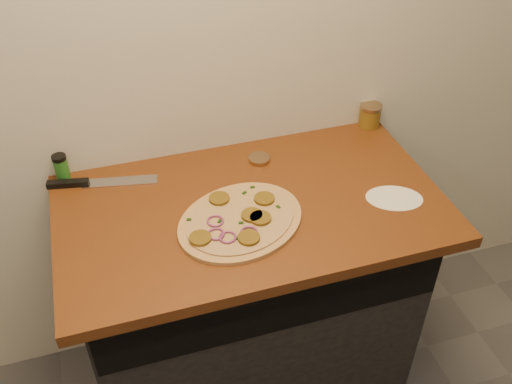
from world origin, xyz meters
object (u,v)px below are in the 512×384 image
object	(u,v)px
spice_shaker	(61,167)
chefs_knife	(93,183)
pizza	(240,220)
salsa_jar	(370,115)

from	to	relation	value
spice_shaker	chefs_knife	bearing A→B (deg)	-33.23
pizza	spice_shaker	xyz separation A→B (m)	(-0.49, 0.38, 0.04)
salsa_jar	spice_shaker	xyz separation A→B (m)	(-1.10, -0.00, 0.00)
pizza	salsa_jar	distance (m)	0.72
pizza	chefs_knife	xyz separation A→B (m)	(-0.41, 0.32, -0.00)
spice_shaker	pizza	bearing A→B (deg)	-37.61
pizza	chefs_knife	bearing A→B (deg)	141.51
pizza	chefs_knife	size ratio (longest dim) A/B	1.48
chefs_knife	spice_shaker	world-z (taller)	spice_shaker
chefs_knife	salsa_jar	world-z (taller)	salsa_jar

